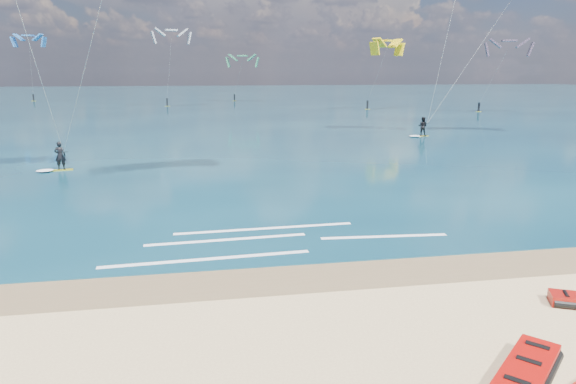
% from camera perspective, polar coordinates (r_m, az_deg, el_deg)
% --- Properties ---
extents(ground, '(320.00, 320.00, 0.00)m').
position_cam_1_polar(ground, '(52.08, -7.23, 6.35)').
color(ground, tan).
rests_on(ground, ground).
extents(wet_sand_strip, '(320.00, 2.40, 0.01)m').
position_cam_1_polar(wet_sand_strip, '(16.11, -0.74, -9.61)').
color(wet_sand_strip, brown).
rests_on(wet_sand_strip, ground).
extents(sea, '(320.00, 200.00, 0.04)m').
position_cam_1_polar(sea, '(115.84, -8.80, 10.15)').
color(sea, '#0B2D40').
rests_on(sea, ground).
extents(packed_kite_right, '(2.86, 2.76, 0.44)m').
position_cam_1_polar(packed_kite_right, '(12.43, 24.88, -18.42)').
color(packed_kite_right, '#BC0D08').
rests_on(packed_kite_right, ground).
extents(kitesurfer_main, '(10.28, 10.32, 17.99)m').
position_cam_1_polar(kitesurfer_main, '(31.14, -24.39, 17.53)').
color(kitesurfer_main, yellow).
rests_on(kitesurfer_main, sea).
extents(kitesurfer_far, '(11.42, 6.02, 17.95)m').
position_cam_1_polar(kitesurfer_far, '(50.91, 18.65, 16.33)').
color(kitesurfer_far, yellow).
rests_on(kitesurfer_far, sea).
extents(shoreline_foam, '(12.84, 3.66, 0.01)m').
position_cam_1_polar(shoreline_foam, '(19.42, -2.61, -5.40)').
color(shoreline_foam, white).
rests_on(shoreline_foam, ground).
extents(distant_kites, '(82.17, 44.71, 12.82)m').
position_cam_1_polar(distant_kites, '(87.93, -9.21, 12.73)').
color(distant_kites, '#493A4F').
rests_on(distant_kites, ground).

